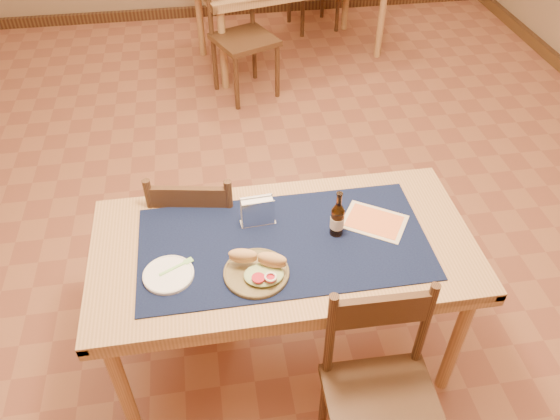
{
  "coord_description": "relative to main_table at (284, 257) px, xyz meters",
  "views": [
    {
      "loc": [
        -0.26,
        -2.38,
        2.38
      ],
      "look_at": [
        0.0,
        -0.7,
        0.85
      ],
      "focal_mm": 35.0,
      "sensor_mm": 36.0,
      "label": 1
    }
  ],
  "objects": [
    {
      "name": "chair_main_far",
      "position": [
        -0.35,
        0.44,
        -0.2
      ],
      "size": [
        0.48,
        0.48,
        0.9
      ],
      "color": "#4C341B",
      "rests_on": "ground"
    },
    {
      "name": "sandwich_plate",
      "position": [
        -0.13,
        -0.16,
        0.12
      ],
      "size": [
        0.26,
        0.26,
        0.1
      ],
      "color": "brown",
      "rests_on": "placemat"
    },
    {
      "name": "fork",
      "position": [
        -0.43,
        -0.08,
        0.1
      ],
      "size": [
        0.14,
        0.08,
        0.0
      ],
      "color": "#96E67E",
      "rests_on": "side_plate"
    },
    {
      "name": "room",
      "position": [
        0.0,
        0.8,
        0.73
      ],
      "size": [
        6.04,
        7.04,
        2.84
      ],
      "color": "#995E43",
      "rests_on": "ground"
    },
    {
      "name": "chair_main_near",
      "position": [
        0.28,
        -0.59,
        -0.19
      ],
      "size": [
        0.43,
        0.43,
        0.91
      ],
      "color": "#4C341B",
      "rests_on": "ground"
    },
    {
      "name": "main_table",
      "position": [
        0.0,
        0.0,
        0.0
      ],
      "size": [
        1.6,
        0.8,
        0.75
      ],
      "color": "tan",
      "rests_on": "ground"
    },
    {
      "name": "napkin_holder",
      "position": [
        -0.09,
        0.14,
        0.15
      ],
      "size": [
        0.15,
        0.06,
        0.13
      ],
      "color": "silver",
      "rests_on": "placemat"
    },
    {
      "name": "placemat",
      "position": [
        0.0,
        0.0,
        0.09
      ],
      "size": [
        1.2,
        0.6,
        0.01
      ],
      "primitive_type": "cube",
      "color": "#0F1A37",
      "rests_on": "main_table"
    },
    {
      "name": "chair_back_near",
      "position": [
        0.08,
        2.61,
        -0.17
      ],
      "size": [
        0.58,
        0.58,
        0.96
      ],
      "color": "#4C341B",
      "rests_on": "ground"
    },
    {
      "name": "baseboard",
      "position": [
        0.0,
        0.8,
        -0.62
      ],
      "size": [
        6.0,
        7.0,
        0.1
      ],
      "color": "#4C341B",
      "rests_on": "ground"
    },
    {
      "name": "menu_card",
      "position": [
        0.41,
        0.06,
        0.09
      ],
      "size": [
        0.32,
        0.3,
        0.01
      ],
      "color": "beige",
      "rests_on": "placemat"
    },
    {
      "name": "beer_bottle",
      "position": [
        0.23,
        0.02,
        0.17
      ],
      "size": [
        0.06,
        0.06,
        0.22
      ],
      "color": "#47280C",
      "rests_on": "placemat"
    },
    {
      "name": "side_plate",
      "position": [
        -0.48,
        -0.11,
        0.1
      ],
      "size": [
        0.2,
        0.2,
        0.02
      ],
      "color": "white",
      "rests_on": "placemat"
    }
  ]
}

